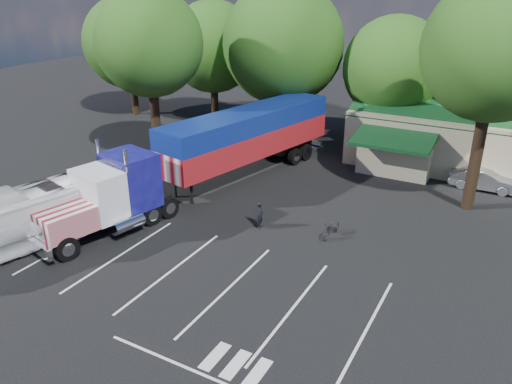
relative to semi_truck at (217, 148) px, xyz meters
The scene contains 12 objects.
ground 6.16m from the semi_truck, 46.65° to the right, with size 120.00×120.00×0.00m, color black.
tree_row_a 22.53m from the semi_truck, 145.55° to the left, with size 9.00×9.00×11.68m.
tree_row_b 17.16m from the semi_truck, 123.76° to the left, with size 8.40×8.40×11.35m.
tree_row_c 13.35m from the semi_truck, 95.73° to the left, with size 10.00×10.00×13.05m.
tree_row_d 16.04m from the semi_truck, 60.06° to the left, with size 8.00×8.00×10.60m.
tree_near_left 9.26m from the semi_truck, 163.43° to the left, with size 7.60×7.60×12.65m.
tree_near_right 17.27m from the semi_truck, 16.42° to the left, with size 8.00×8.00×13.50m.
semi_truck is the anchor object (origin of this frame).
woman 6.98m from the semi_truck, 36.65° to the right, with size 0.59×0.39×1.62m, color black.
bicycle 10.01m from the semi_truck, 17.92° to the right, with size 0.64×1.83×0.96m, color black.
tour_bus 12.89m from the semi_truck, 110.77° to the right, with size 2.64×11.28×3.14m, color white.
silver_sedan 17.86m from the semi_truck, 27.24° to the left, with size 1.51×4.33×1.43m, color #A8AAB0.
Camera 1 is at (13.52, -22.14, 13.00)m, focal length 35.00 mm.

